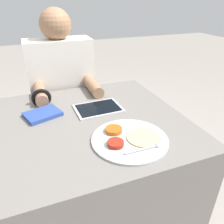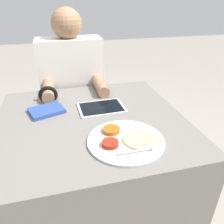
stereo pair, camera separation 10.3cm
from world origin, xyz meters
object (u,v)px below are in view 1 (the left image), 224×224
red_notebook (43,114)px  person_diner (64,102)px  thali_tray (129,139)px  tablet_device (98,108)px

red_notebook → person_diner: size_ratio=0.17×
thali_tray → tablet_device: 0.33m
red_notebook → tablet_device: bearing=-5.9°
tablet_device → thali_tray: bearing=-83.9°
red_notebook → person_diner: person_diner is taller
red_notebook → tablet_device: (0.29, -0.03, -0.00)m
thali_tray → red_notebook: size_ratio=1.62×
person_diner → red_notebook: bearing=-111.5°
red_notebook → tablet_device: size_ratio=0.80×
thali_tray → tablet_device: bearing=96.1°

